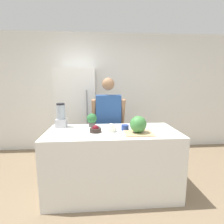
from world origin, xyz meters
TOP-DOWN VIEW (x-y plane):
  - ground_plane at (0.00, 0.00)m, footprint 14.00×14.00m
  - wall_back at (0.00, 2.13)m, footprint 8.00×0.06m
  - counter_island at (0.00, 0.40)m, footprint 1.77×0.80m
  - refrigerator at (-0.63, 1.74)m, footprint 0.76×0.71m
  - person at (-0.02, 1.07)m, footprint 0.56×0.26m
  - cutting_board at (0.33, 0.24)m, footprint 0.36×0.30m
  - watermelon at (0.32, 0.25)m, footprint 0.21×0.21m
  - bowl_cherries at (-0.23, 0.35)m, footprint 0.15×0.15m
  - bowl_cream at (-0.02, 0.36)m, footprint 0.14×0.14m
  - bowl_small_blue at (0.18, 0.41)m, footprint 0.10×0.10m
  - blender at (-0.73, 0.66)m, footprint 0.15×0.15m
  - potted_plant at (-0.28, 0.65)m, footprint 0.15×0.15m

SIDE VIEW (x-z plane):
  - ground_plane at x=0.00m, z-range 0.00..0.00m
  - counter_island at x=0.00m, z-range 0.00..0.89m
  - person at x=-0.02m, z-range 0.02..1.63m
  - cutting_board at x=0.33m, z-range 0.89..0.91m
  - refrigerator at x=-0.63m, z-range 0.00..1.80m
  - bowl_cherries at x=-0.23m, z-range 0.88..0.98m
  - bowl_small_blue at x=0.18m, z-range 0.89..0.97m
  - bowl_cream at x=-0.02m, z-range 0.88..0.99m
  - potted_plant at x=-0.28m, z-range 0.90..1.10m
  - watermelon at x=0.32m, z-range 0.91..1.12m
  - blender at x=-0.73m, z-range 0.87..1.23m
  - wall_back at x=0.00m, z-range 0.00..2.60m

